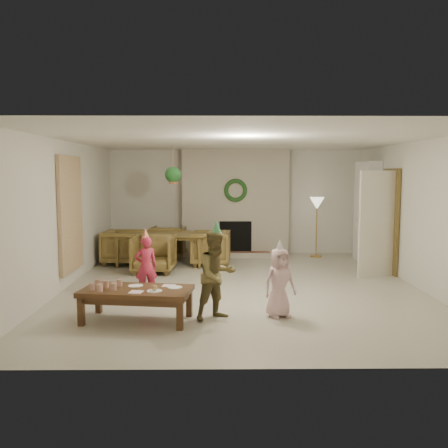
{
  "coord_description": "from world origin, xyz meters",
  "views": [
    {
      "loc": [
        -0.4,
        -8.17,
        1.97
      ],
      "look_at": [
        -0.3,
        0.4,
        1.05
      ],
      "focal_mm": 38.83,
      "sensor_mm": 36.0,
      "label": 1
    }
  ],
  "objects_px": {
    "dining_table": "(162,249)",
    "dining_chair_left": "(123,247)",
    "dining_chair_right": "(210,248)",
    "coffee_table_top": "(137,291)",
    "child_red": "(146,267)",
    "child_pink": "(279,283)",
    "dining_chair_near": "(154,254)",
    "child_plaid": "(217,275)",
    "dining_chair_far": "(168,242)"
  },
  "relations": [
    {
      "from": "child_plaid",
      "to": "dining_chair_near",
      "type": "bearing_deg",
      "value": 79.86
    },
    {
      "from": "dining_table",
      "to": "dining_chair_far",
      "type": "bearing_deg",
      "value": 90.0
    },
    {
      "from": "child_red",
      "to": "child_pink",
      "type": "bearing_deg",
      "value": 133.35
    },
    {
      "from": "dining_chair_near",
      "to": "dining_chair_far",
      "type": "height_order",
      "value": "same"
    },
    {
      "from": "dining_chair_left",
      "to": "child_pink",
      "type": "xyz_separation_m",
      "value": [
        2.88,
        -3.84,
        0.1
      ]
    },
    {
      "from": "dining_table",
      "to": "child_plaid",
      "type": "distance_m",
      "value": 4.05
    },
    {
      "from": "child_pink",
      "to": "dining_chair_far",
      "type": "bearing_deg",
      "value": 90.52
    },
    {
      "from": "dining_chair_left",
      "to": "child_pink",
      "type": "relative_size",
      "value": 0.86
    },
    {
      "from": "dining_chair_right",
      "to": "coffee_table_top",
      "type": "distance_m",
      "value": 3.99
    },
    {
      "from": "dining_chair_near",
      "to": "dining_chair_right",
      "type": "height_order",
      "value": "same"
    },
    {
      "from": "child_plaid",
      "to": "child_pink",
      "type": "distance_m",
      "value": 0.87
    },
    {
      "from": "dining_chair_far",
      "to": "child_pink",
      "type": "xyz_separation_m",
      "value": [
        1.98,
        -4.62,
        0.1
      ]
    },
    {
      "from": "child_red",
      "to": "child_plaid",
      "type": "distance_m",
      "value": 1.63
    },
    {
      "from": "dining_chair_right",
      "to": "child_pink",
      "type": "bearing_deg",
      "value": 19.13
    },
    {
      "from": "dining_table",
      "to": "coffee_table_top",
      "type": "height_order",
      "value": "dining_table"
    },
    {
      "from": "dining_chair_near",
      "to": "dining_chair_left",
      "type": "bearing_deg",
      "value": 135.0
    },
    {
      "from": "dining_chair_near",
      "to": "child_plaid",
      "type": "bearing_deg",
      "value": -63.58
    },
    {
      "from": "dining_table",
      "to": "coffee_table_top",
      "type": "relative_size",
      "value": 1.33
    },
    {
      "from": "dining_chair_right",
      "to": "child_plaid",
      "type": "distance_m",
      "value": 3.8
    },
    {
      "from": "child_red",
      "to": "child_pink",
      "type": "height_order",
      "value": "child_red"
    },
    {
      "from": "dining_chair_left",
      "to": "dining_chair_right",
      "type": "bearing_deg",
      "value": -90.0
    },
    {
      "from": "dining_table",
      "to": "dining_chair_left",
      "type": "distance_m",
      "value": 0.84
    },
    {
      "from": "child_red",
      "to": "child_pink",
      "type": "xyz_separation_m",
      "value": [
        1.97,
        -1.1,
        -0.01
      ]
    },
    {
      "from": "dining_chair_right",
      "to": "child_red",
      "type": "xyz_separation_m",
      "value": [
        -0.97,
        -2.61,
        0.11
      ]
    },
    {
      "from": "dining_chair_left",
      "to": "dining_chair_right",
      "type": "distance_m",
      "value": 1.88
    },
    {
      "from": "dining_chair_near",
      "to": "child_plaid",
      "type": "xyz_separation_m",
      "value": [
        1.25,
        -3.03,
        0.23
      ]
    },
    {
      "from": "dining_chair_near",
      "to": "child_plaid",
      "type": "height_order",
      "value": "child_plaid"
    },
    {
      "from": "dining_chair_near",
      "to": "coffee_table_top",
      "type": "distance_m",
      "value": 3.13
    },
    {
      "from": "dining_chair_left",
      "to": "child_red",
      "type": "xyz_separation_m",
      "value": [
        0.9,
        -2.75,
        0.11
      ]
    },
    {
      "from": "dining_chair_right",
      "to": "child_plaid",
      "type": "bearing_deg",
      "value": 6.27
    },
    {
      "from": "dining_chair_left",
      "to": "child_plaid",
      "type": "distance_m",
      "value": 4.42
    },
    {
      "from": "dining_chair_far",
      "to": "child_plaid",
      "type": "bearing_deg",
      "value": 107.57
    },
    {
      "from": "dining_chair_left",
      "to": "coffee_table_top",
      "type": "distance_m",
      "value": 4.13
    },
    {
      "from": "dining_chair_near",
      "to": "dining_chair_left",
      "type": "xyz_separation_m",
      "value": [
        -0.77,
        0.89,
        0.0
      ]
    },
    {
      "from": "dining_table",
      "to": "child_pink",
      "type": "xyz_separation_m",
      "value": [
        2.04,
        -3.78,
        0.14
      ]
    },
    {
      "from": "dining_chair_far",
      "to": "coffee_table_top",
      "type": "relative_size",
      "value": 0.57
    },
    {
      "from": "dining_chair_near",
      "to": "dining_chair_left",
      "type": "relative_size",
      "value": 1.0
    },
    {
      "from": "dining_chair_near",
      "to": "dining_chair_right",
      "type": "relative_size",
      "value": 1.0
    },
    {
      "from": "dining_table",
      "to": "dining_chair_far",
      "type": "distance_m",
      "value": 0.84
    },
    {
      "from": "coffee_table_top",
      "to": "child_pink",
      "type": "height_order",
      "value": "child_pink"
    },
    {
      "from": "dining_chair_far",
      "to": "coffee_table_top",
      "type": "xyz_separation_m",
      "value": [
        0.07,
        -4.79,
        0.04
      ]
    },
    {
      "from": "child_pink",
      "to": "child_plaid",
      "type": "bearing_deg",
      "value": 162.91
    },
    {
      "from": "dining_chair_left",
      "to": "child_pink",
      "type": "bearing_deg",
      "value": -139.13
    },
    {
      "from": "coffee_table_top",
      "to": "child_plaid",
      "type": "xyz_separation_m",
      "value": [
        1.06,
        0.09,
        0.19
      ]
    },
    {
      "from": "dining_chair_far",
      "to": "dining_chair_near",
      "type": "bearing_deg",
      "value": 90.0
    },
    {
      "from": "dining_chair_far",
      "to": "coffee_table_top",
      "type": "height_order",
      "value": "dining_chair_far"
    },
    {
      "from": "dining_chair_near",
      "to": "dining_chair_right",
      "type": "xyz_separation_m",
      "value": [
        1.1,
        0.76,
        0.0
      ]
    },
    {
      "from": "dining_chair_right",
      "to": "child_plaid",
      "type": "height_order",
      "value": "child_plaid"
    },
    {
      "from": "dining_table",
      "to": "dining_chair_near",
      "type": "height_order",
      "value": "dining_chair_near"
    },
    {
      "from": "child_red",
      "to": "dining_chair_far",
      "type": "bearing_deg",
      "value": -107.45
    }
  ]
}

